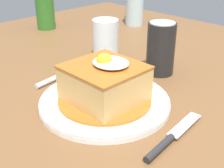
# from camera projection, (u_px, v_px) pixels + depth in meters

# --- Properties ---
(dining_table) EXTENTS (1.32, 1.06, 0.75)m
(dining_table) POSITION_uv_depth(u_px,v_px,m) (137.00, 104.00, 0.80)
(dining_table) COLOR brown
(dining_table) RESTS_ON ground_plane
(main_plate) EXTENTS (0.25, 0.25, 0.02)m
(main_plate) POSITION_uv_depth(u_px,v_px,m) (105.00, 101.00, 0.60)
(main_plate) COLOR white
(main_plate) RESTS_ON dining_table
(sandwich_meal) EXTENTS (0.18, 0.18, 0.10)m
(sandwich_meal) POSITION_uv_depth(u_px,v_px,m) (105.00, 84.00, 0.58)
(sandwich_meal) COLOR #B75B1E
(sandwich_meal) RESTS_ON main_plate
(fork) EXTENTS (0.03, 0.14, 0.01)m
(fork) POSITION_uv_depth(u_px,v_px,m) (56.00, 78.00, 0.71)
(fork) COLOR silver
(fork) RESTS_ON dining_table
(knife) EXTENTS (0.03, 0.17, 0.01)m
(knife) POSITION_uv_depth(u_px,v_px,m) (167.00, 141.00, 0.49)
(knife) COLOR #262628
(knife) RESTS_ON dining_table
(soda_can) EXTENTS (0.07, 0.07, 0.12)m
(soda_can) POSITION_uv_depth(u_px,v_px,m) (161.00, 48.00, 0.72)
(soda_can) COLOR black
(soda_can) RESTS_ON dining_table
(beer_bottle_green) EXTENTS (0.06, 0.06, 0.27)m
(beer_bottle_green) POSITION_uv_depth(u_px,v_px,m) (44.00, 0.00, 1.05)
(beer_bottle_green) COLOR #2D6B23
(beer_bottle_green) RESTS_ON dining_table
(drinking_glass) EXTENTS (0.07, 0.07, 0.10)m
(drinking_glass) POSITION_uv_depth(u_px,v_px,m) (105.00, 42.00, 0.81)
(drinking_glass) COLOR gold
(drinking_glass) RESTS_ON dining_table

